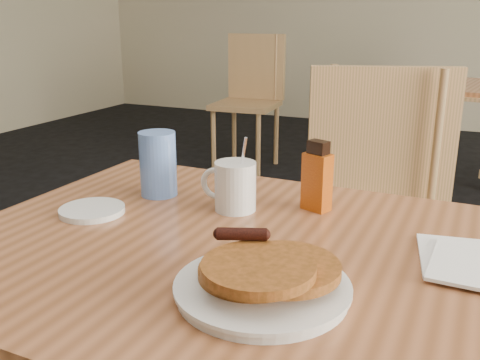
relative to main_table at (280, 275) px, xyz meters
The scene contains 8 objects.
main_table is the anchor object (origin of this frame).
chair_main_far 0.76m from the main_table, 89.14° to the left, with size 0.57×0.58×0.99m.
chair_wall_extra 3.27m from the main_table, 114.36° to the left, with size 0.48×0.48×1.00m.
pancake_plate 0.16m from the main_table, 79.91° to the right, with size 0.26×0.26×0.08m.
coffee_mug 0.25m from the main_table, 135.65° to the left, with size 0.12×0.09×0.16m.
syrup_bottle 0.26m from the main_table, 92.20° to the left, with size 0.06×0.05×0.15m.
blue_tumbler 0.41m from the main_table, 153.69° to the left, with size 0.08×0.08×0.14m, color #618CE3.
side_saucer 0.42m from the main_table, behind, with size 0.13×0.13×0.01m, color white.
Camera 1 is at (0.36, -0.82, 1.14)m, focal length 40.00 mm.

